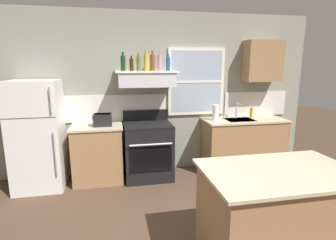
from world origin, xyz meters
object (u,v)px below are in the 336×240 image
at_px(bottle_champagne_gold_foil, 146,62).
at_px(refrigerator, 38,135).
at_px(bottle_brown_stout, 132,65).
at_px(kitchen_island, 276,215).
at_px(bottle_olive_oil_square, 138,63).
at_px(bottle_blue_liqueur, 168,64).
at_px(bottle_dark_green_wine, 123,63).
at_px(paper_towel_roll, 216,113).
at_px(bottle_amber_wine, 152,62).
at_px(bottle_rose_pink, 160,63).
at_px(stove_range, 148,150).
at_px(toaster, 103,120).
at_px(dish_soap_bottle, 251,113).

bearing_deg(bottle_champagne_gold_foil, refrigerator, -175.69).
xyz_separation_m(bottle_brown_stout, kitchen_island, (1.17, -2.23, -1.39)).
xyz_separation_m(bottle_olive_oil_square, bottle_blue_liqueur, (0.48, 0.03, -0.01)).
height_order(bottle_dark_green_wine, bottle_brown_stout, bottle_dark_green_wine).
relative_size(bottle_olive_oil_square, paper_towel_roll, 1.02).
relative_size(bottle_amber_wine, bottle_blue_liqueur, 1.19).
bearing_deg(bottle_rose_pink, stove_range, -146.02).
bearing_deg(bottle_rose_pink, paper_towel_roll, -7.08).
relative_size(toaster, bottle_brown_stout, 1.27).
bearing_deg(bottle_olive_oil_square, bottle_blue_liqueur, 3.05).
bearing_deg(paper_towel_roll, stove_range, -178.16).
height_order(toaster, kitchen_island, toaster).
distance_m(toaster, bottle_amber_wine, 1.20).
height_order(stove_range, bottle_dark_green_wine, bottle_dark_green_wine).
bearing_deg(dish_soap_bottle, bottle_rose_pink, 179.43).
xyz_separation_m(toaster, bottle_rose_pink, (0.93, 0.16, 0.86)).
height_order(bottle_brown_stout, bottle_champagne_gold_foil, bottle_champagne_gold_foil).
relative_size(bottle_amber_wine, dish_soap_bottle, 1.73).
height_order(bottle_amber_wine, dish_soap_bottle, bottle_amber_wine).
xyz_separation_m(stove_range, bottle_dark_green_wine, (-0.36, 0.13, 1.40)).
bearing_deg(bottle_rose_pink, bottle_blue_liqueur, -29.43).
xyz_separation_m(refrigerator, bottle_amber_wine, (1.76, 0.18, 1.06)).
distance_m(refrigerator, bottle_champagne_gold_foil, 1.97).
xyz_separation_m(bottle_blue_liqueur, dish_soap_bottle, (1.53, 0.05, -0.86)).
relative_size(stove_range, bottle_blue_liqueur, 4.16).
xyz_separation_m(bottle_amber_wine, dish_soap_bottle, (1.77, -0.02, -0.88)).
bearing_deg(bottle_brown_stout, toaster, -170.30).
bearing_deg(bottle_amber_wine, bottle_olive_oil_square, -157.94).
height_order(refrigerator, stove_range, refrigerator).
xyz_separation_m(toaster, bottle_brown_stout, (0.47, 0.08, 0.83)).
xyz_separation_m(stove_range, bottle_rose_pink, (0.23, 0.15, 1.41)).
bearing_deg(bottle_blue_liqueur, bottle_brown_stout, -179.08).
bearing_deg(bottle_blue_liqueur, bottle_rose_pink, 150.57).
xyz_separation_m(bottle_brown_stout, bottle_champagne_gold_foil, (0.23, 0.03, 0.04)).
xyz_separation_m(bottle_champagne_gold_foil, paper_towel_roll, (1.16, -0.06, -0.84)).
distance_m(bottle_dark_green_wine, bottle_olive_oil_square, 0.24).
distance_m(refrigerator, toaster, 0.97).
bearing_deg(dish_soap_bottle, bottle_blue_liqueur, -177.99).
xyz_separation_m(bottle_brown_stout, bottle_amber_wine, (0.34, 0.08, 0.03)).
distance_m(bottle_brown_stout, dish_soap_bottle, 2.27).
bearing_deg(toaster, bottle_blue_liqueur, 4.89).
distance_m(bottle_dark_green_wine, dish_soap_bottle, 2.40).
height_order(bottle_amber_wine, bottle_rose_pink, bottle_amber_wine).
bearing_deg(bottle_blue_liqueur, bottle_dark_green_wine, 176.10).
bearing_deg(bottle_olive_oil_square, paper_towel_roll, -0.93).
relative_size(stove_range, bottle_champagne_gold_foil, 3.35).
distance_m(bottle_brown_stout, bottle_blue_liqueur, 0.58).
bearing_deg(toaster, dish_soap_bottle, 3.19).
bearing_deg(bottle_blue_liqueur, kitchen_island, -75.27).
relative_size(refrigerator, bottle_blue_liqueur, 6.21).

